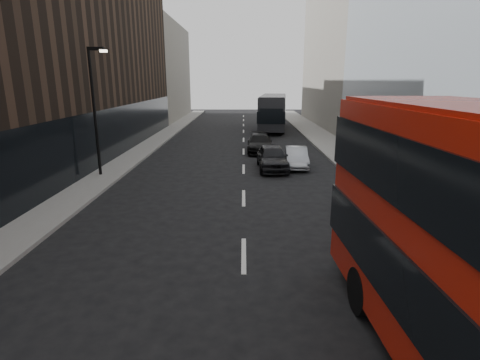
{
  "coord_description": "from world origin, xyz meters",
  "views": [
    {
      "loc": [
        -0.02,
        -2.96,
        5.42
      ],
      "look_at": [
        -0.12,
        7.98,
        2.5
      ],
      "focal_mm": 28.0,
      "sensor_mm": 36.0,
      "label": 1
    }
  ],
  "objects_px": {
    "car_b": "(296,157)",
    "car_c": "(260,143)",
    "car_a": "(272,157)",
    "street_lamp": "(95,104)",
    "grey_bus": "(273,111)"
  },
  "relations": [
    {
      "from": "car_c",
      "to": "car_a",
      "type": "bearing_deg",
      "value": -83.2
    },
    {
      "from": "street_lamp",
      "to": "car_c",
      "type": "xyz_separation_m",
      "value": [
        9.49,
        7.92,
        -3.5
      ]
    },
    {
      "from": "grey_bus",
      "to": "car_b",
      "type": "distance_m",
      "value": 19.04
    },
    {
      "from": "car_a",
      "to": "street_lamp",
      "type": "bearing_deg",
      "value": -169.97
    },
    {
      "from": "street_lamp",
      "to": "car_b",
      "type": "xyz_separation_m",
      "value": [
        11.61,
        2.68,
        -3.54
      ]
    },
    {
      "from": "grey_bus",
      "to": "car_c",
      "type": "relative_size",
      "value": 2.55
    },
    {
      "from": "grey_bus",
      "to": "car_b",
      "type": "relative_size",
      "value": 3.11
    },
    {
      "from": "car_b",
      "to": "car_c",
      "type": "height_order",
      "value": "car_c"
    },
    {
      "from": "car_a",
      "to": "car_c",
      "type": "relative_size",
      "value": 0.95
    },
    {
      "from": "car_a",
      "to": "car_b",
      "type": "xyz_separation_m",
      "value": [
        1.58,
        0.68,
        -0.13
      ]
    },
    {
      "from": "street_lamp",
      "to": "car_a",
      "type": "height_order",
      "value": "street_lamp"
    },
    {
      "from": "car_a",
      "to": "car_b",
      "type": "distance_m",
      "value": 1.73
    },
    {
      "from": "street_lamp",
      "to": "car_c",
      "type": "distance_m",
      "value": 12.85
    },
    {
      "from": "car_b",
      "to": "street_lamp",
      "type": "bearing_deg",
      "value": -163.57
    },
    {
      "from": "car_b",
      "to": "car_c",
      "type": "bearing_deg",
      "value": 115.45
    }
  ]
}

